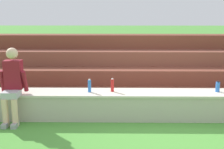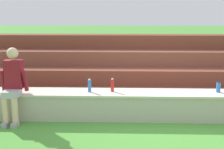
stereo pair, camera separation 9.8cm
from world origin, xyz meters
name	(u,v)px [view 2 (the right image)]	position (x,y,z in m)	size (l,w,h in m)	color
ground_plane	(162,123)	(0.00, 0.00, 0.00)	(80.00, 80.00, 0.00)	#4C9338
stone_seating_wall	(160,104)	(0.00, 0.28, 0.28)	(9.92, 0.60, 0.52)	#B7AF9E
brick_bleachers	(151,72)	(0.00, 2.18, 0.54)	(12.45, 2.29, 1.45)	brown
person_left_of_center	(13,83)	(-2.79, 0.01, 0.75)	(0.50, 0.57, 1.40)	beige
water_bottle_mid_right	(112,85)	(-0.94, 0.31, 0.65)	(0.06, 0.06, 0.26)	red
water_bottle_center_gap	(218,87)	(1.11, 0.32, 0.62)	(0.08, 0.08, 0.21)	blue
water_bottle_mid_left	(90,86)	(-1.38, 0.26, 0.65)	(0.06, 0.06, 0.26)	blue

